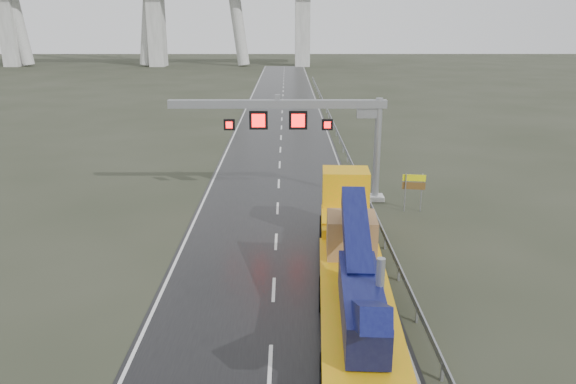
{
  "coord_description": "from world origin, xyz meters",
  "views": [
    {
      "loc": [
        0.62,
        -20.02,
        12.21
      ],
      "look_at": [
        0.69,
        9.39,
        3.2
      ],
      "focal_mm": 35.0,
      "sensor_mm": 36.0,
      "label": 1
    }
  ],
  "objects_px": {
    "exit_sign_pair": "(414,185)",
    "striped_barrier": "(363,194)",
    "heavy_haul_truck": "(353,253)",
    "sign_gantry": "(308,121)"
  },
  "relations": [
    {
      "from": "heavy_haul_truck",
      "to": "exit_sign_pair",
      "type": "bearing_deg",
      "value": 67.86
    },
    {
      "from": "heavy_haul_truck",
      "to": "exit_sign_pair",
      "type": "relative_size",
      "value": 7.92
    },
    {
      "from": "sign_gantry",
      "to": "exit_sign_pair",
      "type": "relative_size",
      "value": 5.76
    },
    {
      "from": "exit_sign_pair",
      "to": "striped_barrier",
      "type": "distance_m",
      "value": 4.01
    },
    {
      "from": "exit_sign_pair",
      "to": "striped_barrier",
      "type": "xyz_separation_m",
      "value": [
        -3.0,
        2.3,
        -1.32
      ]
    },
    {
      "from": "sign_gantry",
      "to": "heavy_haul_truck",
      "type": "relative_size",
      "value": 0.73
    },
    {
      "from": "sign_gantry",
      "to": "exit_sign_pair",
      "type": "bearing_deg",
      "value": -20.44
    },
    {
      "from": "heavy_haul_truck",
      "to": "striped_barrier",
      "type": "relative_size",
      "value": 21.1
    },
    {
      "from": "heavy_haul_truck",
      "to": "striped_barrier",
      "type": "bearing_deg",
      "value": 83.3
    },
    {
      "from": "striped_barrier",
      "to": "heavy_haul_truck",
      "type": "bearing_deg",
      "value": -104.39
    }
  ]
}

